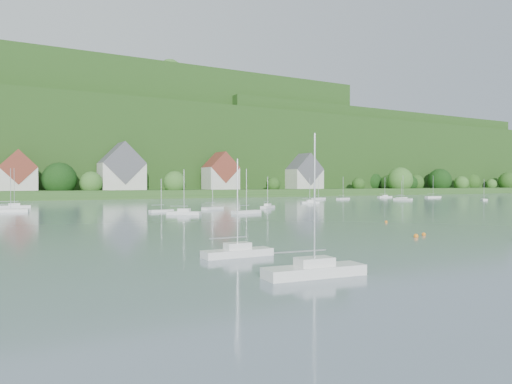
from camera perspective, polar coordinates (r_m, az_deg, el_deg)
far_shore_strip at (r=197.86m, az=-17.87°, el=-0.17°), size 600.00×60.00×3.00m
forested_ridge at (r=266.00m, az=-20.77°, el=4.71°), size 620.00×181.22×69.89m
village_building_1 at (r=183.13m, az=-26.43°, el=1.95°), size 12.00×9.36×14.00m
village_building_2 at (r=187.27m, az=-15.66°, el=2.46°), size 16.00×11.44×18.00m
village_building_3 at (r=198.72m, az=-4.23°, el=2.17°), size 13.00×10.40×15.50m
village_building_4 at (r=224.88m, az=5.77°, el=2.07°), size 15.00×10.40×16.50m
near_sailboat_0 at (r=28.31m, az=6.94°, el=-9.05°), size 6.28×2.29×8.29m
near_sailboat_6 at (r=35.65m, az=-2.21°, el=-7.01°), size 5.35×1.53×7.21m
mooring_buoy_0 at (r=52.94m, az=19.29°, el=-4.89°), size 0.41×0.41×0.41m
mooring_buoy_2 at (r=68.74m, az=15.19°, el=-3.52°), size 0.37×0.37×0.37m
mooring_buoy_3 at (r=50.82m, az=18.46°, el=-5.13°), size 0.48×0.48×0.48m
far_sailboat_cluster at (r=124.45m, az=-2.91°, el=-1.31°), size 197.74×70.12×8.71m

